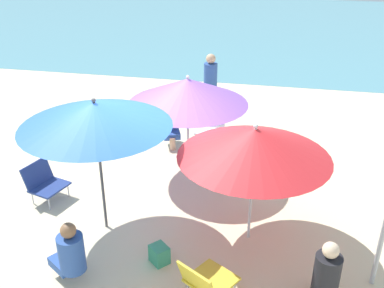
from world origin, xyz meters
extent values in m
plane|color=beige|center=(0.00, 0.00, 0.00)|extent=(40.00, 40.00, 0.00)
cube|color=#5693A3|center=(0.00, 14.24, 0.00)|extent=(40.00, 16.00, 0.01)
cylinder|color=silver|center=(0.10, 1.20, 0.87)|extent=(0.04, 0.04, 1.75)
cone|color=#8E56C6|center=(0.10, 1.20, 1.53)|extent=(2.05, 2.05, 0.44)
sphere|color=silver|center=(0.10, 1.20, 1.78)|extent=(0.06, 0.06, 0.06)
cylinder|color=#4C4C51|center=(-0.74, -0.67, 0.99)|extent=(0.04, 0.04, 1.97)
cone|color=blue|center=(-0.74, -0.67, 1.80)|extent=(2.04, 2.04, 0.33)
sphere|color=#4C4C51|center=(-0.74, -0.67, 2.00)|extent=(0.06, 0.06, 0.06)
cylinder|color=silver|center=(1.35, -0.50, 0.86)|extent=(0.04, 0.04, 1.71)
cone|color=red|center=(1.35, -0.50, 1.51)|extent=(2.03, 2.03, 0.41)
sphere|color=silver|center=(1.35, -0.50, 1.74)|extent=(0.06, 0.06, 0.06)
cube|color=white|center=(0.29, 2.43, 0.26)|extent=(0.56, 0.46, 0.03)
cube|color=white|center=(0.30, 2.66, 0.47)|extent=(0.56, 0.17, 0.40)
cylinder|color=silver|center=(0.51, 2.24, 0.12)|extent=(0.02, 0.02, 0.25)
cylinder|color=silver|center=(0.07, 2.26, 0.12)|extent=(0.02, 0.02, 0.25)
cylinder|color=silver|center=(0.52, 2.60, 0.12)|extent=(0.02, 0.02, 0.25)
cylinder|color=silver|center=(0.08, 2.61, 0.12)|extent=(0.02, 0.02, 0.25)
cube|color=gold|center=(1.00, -1.69, 0.22)|extent=(0.70, 0.70, 0.03)
cube|color=gold|center=(0.86, -1.92, 0.39)|extent=(0.51, 0.38, 0.34)
cylinder|color=silver|center=(0.93, -1.40, 0.10)|extent=(0.02, 0.02, 0.20)
cylinder|color=silver|center=(1.28, -1.62, 0.10)|extent=(0.02, 0.02, 0.20)
cylinder|color=silver|center=(0.72, -1.75, 0.10)|extent=(0.02, 0.02, 0.20)
cube|color=navy|center=(-1.88, -0.18, 0.24)|extent=(0.58, 0.65, 0.03)
cube|color=navy|center=(-2.11, -0.12, 0.43)|extent=(0.30, 0.56, 0.37)
cylinder|color=silver|center=(-1.65, -0.03, 0.11)|extent=(0.02, 0.02, 0.23)
cylinder|color=silver|center=(-1.77, -0.44, 0.11)|extent=(0.02, 0.02, 0.23)
cylinder|color=silver|center=(-1.99, 0.07, 0.11)|extent=(0.02, 0.02, 0.23)
cylinder|color=silver|center=(-2.11, -0.34, 0.11)|extent=(0.02, 0.02, 0.23)
cube|color=#2D519E|center=(-0.85, -1.75, 0.22)|extent=(0.48, 0.47, 0.12)
cylinder|color=#896042|center=(-0.98, -1.66, 0.11)|extent=(0.12, 0.12, 0.22)
cylinder|color=#2D519E|center=(-0.70, -1.85, 0.46)|extent=(0.32, 0.32, 0.49)
sphere|color=#896042|center=(-0.70, -1.85, 0.81)|extent=(0.19, 0.19, 0.19)
cylinder|color=#2D519E|center=(0.19, 3.02, 0.41)|extent=(0.23, 0.23, 0.82)
cylinder|color=#2D519E|center=(0.19, 3.02, 1.16)|extent=(0.28, 0.28, 0.67)
sphere|color=#DBAD84|center=(0.19, 3.02, 1.59)|extent=(0.20, 0.20, 0.20)
cube|color=#2D519E|center=(-0.43, 2.13, 0.26)|extent=(0.43, 0.45, 0.12)
cylinder|color=#DBAD84|center=(-0.38, 1.98, 0.13)|extent=(0.12, 0.12, 0.26)
cylinder|color=#2D519E|center=(-0.50, 2.30, 0.52)|extent=(0.33, 0.33, 0.52)
sphere|color=#DBAD84|center=(-0.50, 2.30, 0.88)|extent=(0.20, 0.20, 0.20)
cube|color=black|center=(2.33, -1.49, 0.28)|extent=(0.35, 0.40, 0.12)
cylinder|color=beige|center=(2.35, -1.33, 0.14)|extent=(0.12, 0.12, 0.28)
cylinder|color=black|center=(2.30, -1.67, 0.52)|extent=(0.30, 0.30, 0.49)
sphere|color=beige|center=(2.30, -1.67, 0.87)|extent=(0.19, 0.19, 0.19)
cube|color=#389970|center=(0.24, -1.27, 0.13)|extent=(0.31, 0.31, 0.25)
camera|label=1|loc=(1.59, -5.74, 4.07)|focal=41.93mm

